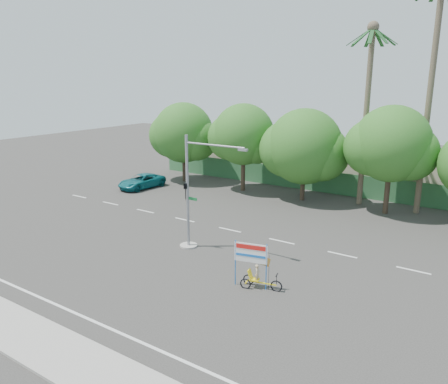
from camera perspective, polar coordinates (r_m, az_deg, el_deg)
The scene contains 14 objects.
ground at distance 23.40m, azimuth -5.88°, elevation -11.33°, with size 120.00×120.00×0.00m, color #33302D.
sidewalk_near at distance 18.99m, azimuth -21.19°, elevation -18.78°, with size 50.00×2.40×0.12m, color gray.
fence at distance 41.04m, azimuth 13.45°, elevation 1.24°, with size 38.00×0.08×2.00m, color #336B3D.
building_left at distance 48.95m, azimuth 4.36°, elevation 4.92°, with size 12.00×8.00×4.00m, color beige.
building_right at distance 43.32m, azimuth 25.59°, elevation 1.97°, with size 14.00×8.00×3.60m, color beige.
tree_far_left at distance 44.22m, azimuth -5.36°, elevation 7.48°, with size 7.14×6.00×7.96m.
tree_left at distance 40.19m, azimuth 2.50°, elevation 7.24°, with size 6.66×5.60×8.07m.
tree_center at distance 37.56m, azimuth 10.38°, elevation 5.58°, with size 7.62×6.40×7.85m.
tree_right at distance 35.32m, azimuth 20.95°, elevation 5.56°, with size 6.90×5.80×8.36m.
palm_tall at distance 36.06m, azimuth 25.53°, elevation 13.65°, with size 3.73×3.79×17.45m.
palm_short at distance 37.04m, azimuth 18.25°, elevation 11.82°, with size 3.73×3.79×14.45m.
traffic_signal at distance 26.56m, azimuth -4.27°, elevation -1.36°, with size 4.72×1.10×7.00m.
trike_billboard at distance 22.12m, azimuth 4.08°, elevation -10.07°, with size 2.44×0.89×2.45m.
pickup_truck at distance 42.55m, azimuth -10.71°, elevation 1.39°, with size 2.19×4.76×1.32m, color #0F676E.
Camera 1 is at (13.54, -16.13, 10.20)m, focal length 35.00 mm.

